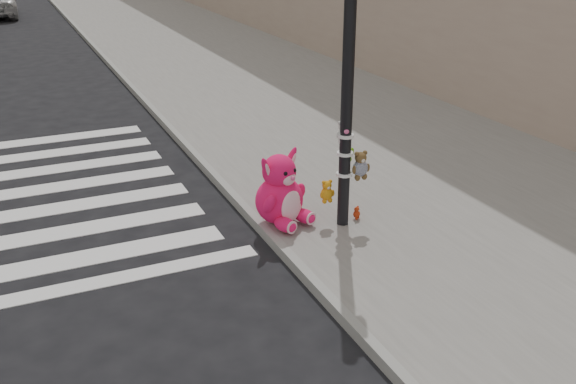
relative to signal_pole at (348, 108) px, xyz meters
name	(u,v)px	position (x,y,z in m)	size (l,w,h in m)	color
ground	(204,349)	(-2.62, -1.81, -1.82)	(120.00, 120.00, 0.00)	black
sidewalk_near	(273,86)	(2.38, 8.19, -1.75)	(7.00, 80.00, 0.14)	slate
curb_edge	(143,100)	(-1.07, 8.19, -1.75)	(0.12, 80.00, 0.15)	gray
signal_pole	(348,108)	(0.00, 0.00, 0.00)	(0.68, 0.49, 4.00)	black
pink_bunny	(281,194)	(-0.81, 0.36, -1.24)	(0.90, 0.97, 1.08)	#FF155E
red_teddy	(357,213)	(0.23, 0.04, -1.58)	(0.13, 0.09, 0.20)	red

